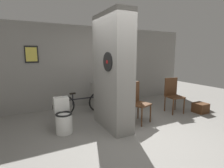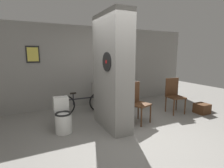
% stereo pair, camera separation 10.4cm
% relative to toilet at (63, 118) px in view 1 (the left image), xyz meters
% --- Properties ---
extents(ground_plane, '(14.00, 14.00, 0.00)m').
position_rel_toilet_xyz_m(ground_plane, '(1.14, -0.84, -0.32)').
color(ground_plane, gray).
extents(wall_back, '(8.00, 0.09, 2.60)m').
position_rel_toilet_xyz_m(wall_back, '(1.14, 1.79, 0.98)').
color(wall_back, gray).
rests_on(wall_back, ground_plane).
extents(pillar_center, '(0.48, 1.25, 2.60)m').
position_rel_toilet_xyz_m(pillar_center, '(1.10, -0.22, 0.98)').
color(pillar_center, gray).
rests_on(pillar_center, ground_plane).
extents(counter_shelf, '(1.49, 0.44, 0.87)m').
position_rel_toilet_xyz_m(counter_shelf, '(1.83, 0.97, 0.11)').
color(counter_shelf, gray).
rests_on(counter_shelf, ground_plane).
extents(toilet, '(0.36, 0.52, 0.75)m').
position_rel_toilet_xyz_m(toilet, '(0.00, 0.00, 0.00)').
color(toilet, white).
rests_on(toilet, ground_plane).
extents(chair_near_pillar, '(0.55, 0.55, 1.01)m').
position_rel_toilet_xyz_m(chair_near_pillar, '(1.80, -0.24, 0.23)').
color(chair_near_pillar, '#4C2D19').
rests_on(chair_near_pillar, ground_plane).
extents(chair_by_doorway, '(0.49, 0.49, 1.01)m').
position_rel_toilet_xyz_m(chair_by_doorway, '(3.20, -0.08, 0.23)').
color(chair_by_doorway, '#4C2D19').
rests_on(chair_by_doorway, ground_plane).
extents(bicycle, '(1.62, 0.42, 0.65)m').
position_rel_toilet_xyz_m(bicycle, '(0.73, 0.96, -0.01)').
color(bicycle, black).
rests_on(bicycle, ground_plane).
extents(bottle_tall, '(0.08, 0.08, 0.33)m').
position_rel_toilet_xyz_m(bottle_tall, '(1.63, 0.98, 0.66)').
color(bottle_tall, silver).
rests_on(bottle_tall, counter_shelf).
extents(bottle_short, '(0.09, 0.09, 0.23)m').
position_rel_toilet_xyz_m(bottle_short, '(1.50, 1.00, 0.62)').
color(bottle_short, '#267233').
rests_on(bottle_short, counter_shelf).
extents(floor_crate, '(0.36, 0.36, 0.29)m').
position_rel_toilet_xyz_m(floor_crate, '(3.87, -0.53, -0.18)').
color(floor_crate, '#4C2D19').
rests_on(floor_crate, ground_plane).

